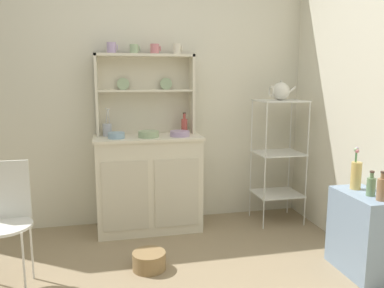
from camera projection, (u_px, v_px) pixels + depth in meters
The scene contains 20 objects.
wall_back at pixel (139, 92), 3.64m from camera, with size 3.84×0.05×2.50m, color silver.
hutch_cabinet at pixel (149, 182), 3.54m from camera, with size 0.96×0.45×0.87m.
hutch_shelf_unit at pixel (145, 88), 3.55m from camera, with size 0.89×0.18×0.72m.
bakers_rack at pixel (279, 148), 3.69m from camera, with size 0.43×0.37×1.18m.
side_shelf_blue at pixel (363, 233), 2.77m from camera, with size 0.28×0.48×0.59m, color #849EBC.
wire_chair at pixel (4, 213), 2.52m from camera, with size 0.36×0.36×0.85m.
floor_basket at pixel (149, 261), 2.84m from camera, with size 0.24×0.24×0.13m, color #93754C.
cup_lilac_0 at pixel (112, 48), 3.39m from camera, with size 0.09×0.08×0.09m.
cup_sage_1 at pixel (134, 49), 3.43m from camera, with size 0.09×0.08×0.08m.
cup_rose_2 at pixel (155, 49), 3.47m from camera, with size 0.09×0.08×0.09m.
cup_cream_3 at pixel (177, 49), 3.52m from camera, with size 0.08×0.07×0.09m.
bowl_mixing_large at pixel (116, 135), 3.33m from camera, with size 0.14×0.14×0.05m, color #8EB2D1.
bowl_floral_medium at pixel (149, 134), 3.39m from camera, with size 0.18×0.18×0.06m, color #9EB78E.
bowl_cream_small at pixel (180, 134), 3.45m from camera, with size 0.17×0.17×0.05m, color #B79ECC.
jam_bottle at pixel (184, 125), 3.61m from camera, with size 0.06×0.06×0.20m.
utensil_jar at pixel (107, 130), 3.46m from camera, with size 0.08×0.08×0.25m.
porcelain_teapot at pixel (281, 91), 3.60m from camera, with size 0.26×0.16×0.19m.
flower_vase at pixel (356, 174), 2.81m from camera, with size 0.07×0.07×0.31m.
oil_bottle at pixel (371, 186), 2.66m from camera, with size 0.06×0.06×0.18m.
vinegar_bottle at pixel (382, 189), 2.55m from camera, with size 0.06×0.06×0.20m.
Camera 1 is at (-0.32, -2.06, 1.39)m, focal length 36.32 mm.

